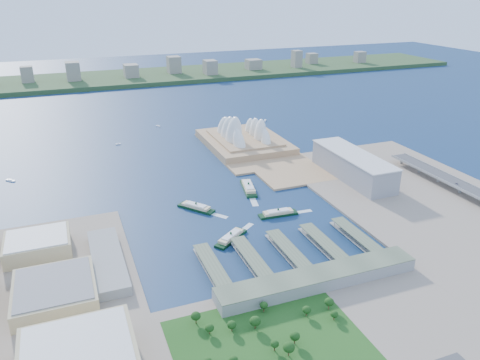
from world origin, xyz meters
name	(u,v)px	position (x,y,z in m)	size (l,w,h in m)	color
ground	(249,226)	(0.00, 0.00, 0.00)	(3000.00, 3000.00, 0.00)	#10294D
west_land	(11,335)	(-250.00, -105.00, 1.50)	(220.00, 390.00, 3.00)	gray
south_land	(349,342)	(0.00, -210.00, 1.50)	(720.00, 180.00, 3.00)	gray
east_land	(440,210)	(240.00, -50.00, 1.50)	(240.00, 500.00, 3.00)	gray
peninsula	(250,148)	(107.50, 260.00, 1.50)	(135.00, 220.00, 3.00)	tan
far_shore	(125,78)	(0.00, 980.00, 6.00)	(2200.00, 260.00, 12.00)	#2D4926
opera_house	(244,128)	(105.00, 280.00, 32.00)	(134.00, 180.00, 58.00)	white
toaster_building	(353,166)	(195.00, 80.00, 20.50)	(45.00, 155.00, 35.00)	gray
west_buildings	(11,295)	(-250.00, -70.00, 16.50)	(200.00, 280.00, 27.00)	olive
ferry_wharves	(288,252)	(14.00, -75.00, 4.65)	(184.00, 90.00, 9.30)	#535E47
terminal_building	(318,279)	(15.00, -135.00, 9.00)	(200.00, 28.00, 12.00)	gray
park	(270,335)	(-60.00, -190.00, 11.00)	(150.00, 110.00, 16.00)	#194714
far_skyline	(125,68)	(0.00, 960.00, 39.50)	(1900.00, 140.00, 55.00)	gray
ferry_a	(196,206)	(-45.73, 65.35, 4.75)	(12.79, 50.26, 9.50)	black
ferry_b	(248,186)	(39.23, 98.18, 5.44)	(14.64, 57.51, 10.88)	black
ferry_c	(231,236)	(-30.83, -22.41, 4.62)	(12.44, 48.89, 9.24)	black
ferry_d	(278,212)	(43.91, 12.60, 4.64)	(12.50, 49.12, 9.29)	black
boat_a	(10,180)	(-271.28, 251.18, 1.47)	(3.82, 15.29, 2.95)	white
boat_b	(118,144)	(-102.73, 366.26, 1.29)	(3.35, 9.57, 2.58)	white
boat_c	(265,120)	(205.95, 415.93, 1.38)	(3.58, 12.26, 2.76)	white
boat_e	(158,126)	(-12.10, 454.86, 1.32)	(3.41, 10.72, 2.63)	white
car_c	(457,184)	(296.00, -16.84, 15.52)	(1.88, 4.63, 1.34)	slate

